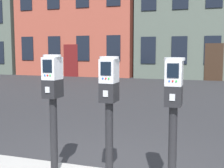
{
  "coord_description": "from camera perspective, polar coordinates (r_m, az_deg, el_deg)",
  "views": [
    {
      "loc": [
        1.31,
        -3.29,
        1.63
      ],
      "look_at": [
        0.23,
        -0.03,
        1.26
      ],
      "focal_mm": 47.99,
      "sensor_mm": 36.0,
      "label": 1
    }
  ],
  "objects": [
    {
      "name": "townhouse_orange_brick",
      "position": [
        23.11,
        -4.68,
        14.66
      ],
      "size": [
        8.28,
        6.65,
        10.08
      ],
      "color": "brown",
      "rests_on": "ground_plane"
    },
    {
      "name": "parking_meter_near_kerb",
      "position": [
        3.67,
        -11.21,
        -1.57
      ],
      "size": [
        0.22,
        0.25,
        1.46
      ],
      "rotation": [
        0.0,
        0.0,
        -1.56
      ],
      "color": "black",
      "rests_on": "sidewalk_slab"
    },
    {
      "name": "parking_meter_twin_adjacent",
      "position": [
        3.38,
        -0.54,
        -2.33
      ],
      "size": [
        0.22,
        0.25,
        1.44
      ],
      "rotation": [
        0.0,
        0.0,
        -1.56
      ],
      "color": "black",
      "rests_on": "sidewalk_slab"
    },
    {
      "name": "townhouse_brick_corner",
      "position": [
        27.02,
        -20.46,
        14.46
      ],
      "size": [
        6.49,
        6.41,
        11.38
      ],
      "color": "#4C564C",
      "rests_on": "ground_plane"
    },
    {
      "name": "parking_meter_end_of_row",
      "position": [
        3.22,
        11.65,
        -2.98
      ],
      "size": [
        0.22,
        0.25,
        1.43
      ],
      "rotation": [
        0.0,
        0.0,
        -1.56
      ],
      "color": "black",
      "rests_on": "sidewalk_slab"
    }
  ]
}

